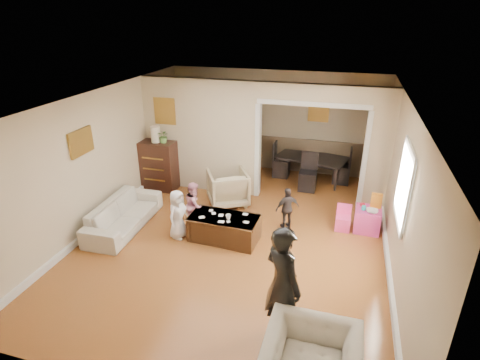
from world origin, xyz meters
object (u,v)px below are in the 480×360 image
(sofa, at_px, (124,214))
(table_lamp, at_px, (156,134))
(adult_person, at_px, (282,285))
(armchair_back, at_px, (228,188))
(child_kneel_a, at_px, (178,214))
(coffee_cup, at_px, (228,217))
(coffee_table, at_px, (224,228))
(cyan_cup, at_px, (364,208))
(child_kneel_b, at_px, (195,205))
(dining_table, at_px, (311,168))
(dresser, at_px, (158,165))
(child_toddler, at_px, (287,208))
(play_table, at_px, (367,220))

(sofa, bearing_deg, table_lamp, 3.33)
(table_lamp, bearing_deg, adult_person, -45.88)
(armchair_back, xyz_separation_m, child_kneel_a, (-0.47, -1.57, 0.10))
(coffee_cup, bearing_deg, table_lamp, 142.17)
(armchair_back, xyz_separation_m, coffee_table, (0.38, -1.42, -0.14))
(coffee_cup, bearing_deg, armchair_back, 107.96)
(cyan_cup, xyz_separation_m, child_kneel_b, (-3.17, -0.72, -0.03))
(coffee_table, bearing_deg, child_kneel_b, 156.80)
(child_kneel_b, bearing_deg, coffee_cup, -129.73)
(sofa, bearing_deg, dining_table, -45.66)
(dining_table, bearing_deg, coffee_table, -96.10)
(coffee_cup, xyz_separation_m, adult_person, (1.33, -1.95, 0.31))
(sofa, bearing_deg, child_kneel_b, -74.35)
(dresser, relative_size, child_kneel_a, 1.22)
(cyan_cup, relative_size, adult_person, 0.05)
(table_lamp, xyz_separation_m, adult_person, (3.62, -3.73, -0.52))
(coffee_cup, relative_size, cyan_cup, 1.20)
(table_lamp, bearing_deg, armchair_back, -9.79)
(sofa, distance_m, adult_person, 3.98)
(adult_person, xyz_separation_m, child_toddler, (-0.38, 2.75, -0.40))
(coffee_table, height_order, adult_person, adult_person)
(table_lamp, height_order, cyan_cup, table_lamp)
(armchair_back, bearing_deg, dining_table, -160.97)
(dresser, bearing_deg, armchair_back, -9.79)
(child_kneel_b, height_order, child_toddler, child_kneel_b)
(play_table, distance_m, cyan_cup, 0.29)
(dining_table, height_order, child_kneel_b, child_kneel_b)
(cyan_cup, bearing_deg, table_lamp, 171.37)
(table_lamp, xyz_separation_m, play_table, (4.76, -0.66, -1.12))
(sofa, height_order, armchair_back, armchair_back)
(armchair_back, distance_m, table_lamp, 2.08)
(coffee_table, bearing_deg, child_toddler, 35.54)
(table_lamp, height_order, child_kneel_b, table_lamp)
(table_lamp, distance_m, child_toddler, 3.51)
(sofa, relative_size, play_table, 4.01)
(play_table, height_order, dining_table, dining_table)
(cyan_cup, height_order, child_kneel_b, child_kneel_b)
(play_table, bearing_deg, dining_table, 121.40)
(coffee_cup, distance_m, play_table, 2.73)
(table_lamp, height_order, play_table, table_lamp)
(dresser, bearing_deg, cyan_cup, -8.63)
(coffee_table, xyz_separation_m, dining_table, (1.23, 3.26, 0.06))
(table_lamp, height_order, dining_table, table_lamp)
(table_lamp, bearing_deg, dining_table, 24.04)
(coffee_table, distance_m, dining_table, 3.48)
(dresser, height_order, child_toddler, dresser)
(armchair_back, bearing_deg, cyan_cup, 142.29)
(cyan_cup, distance_m, child_toddler, 1.45)
(child_kneel_a, bearing_deg, adult_person, -115.23)
(sofa, xyz_separation_m, coffee_cup, (2.13, 0.06, 0.24))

